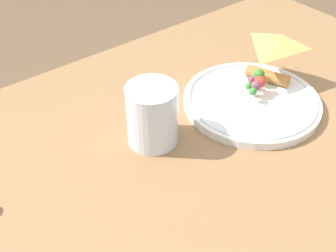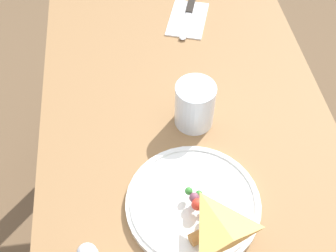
% 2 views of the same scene
% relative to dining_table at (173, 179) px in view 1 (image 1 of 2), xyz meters
% --- Properties ---
extents(dining_table, '(1.30, 0.68, 0.76)m').
position_rel_dining_table_xyz_m(dining_table, '(0.00, 0.00, 0.00)').
color(dining_table, olive).
rests_on(dining_table, ground_plane).
extents(plate_pizza, '(0.27, 0.27, 0.05)m').
position_rel_dining_table_xyz_m(plate_pizza, '(0.18, -0.02, 0.13)').
color(plate_pizza, white).
rests_on(plate_pizza, dining_table).
extents(milk_glass, '(0.09, 0.09, 0.11)m').
position_rel_dining_table_xyz_m(milk_glass, '(-0.04, 0.01, 0.16)').
color(milk_glass, white).
rests_on(milk_glass, dining_table).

